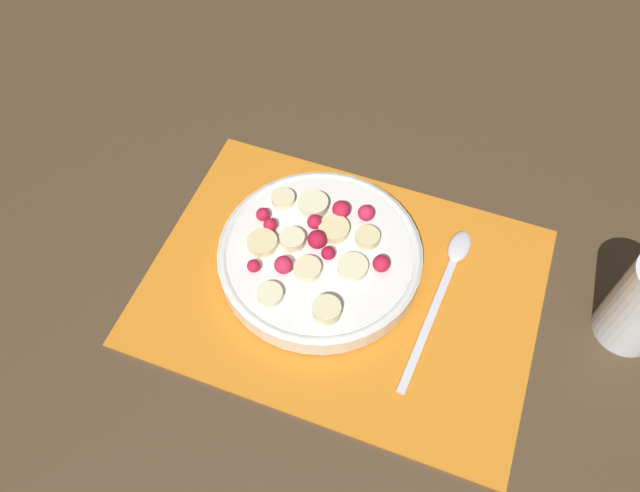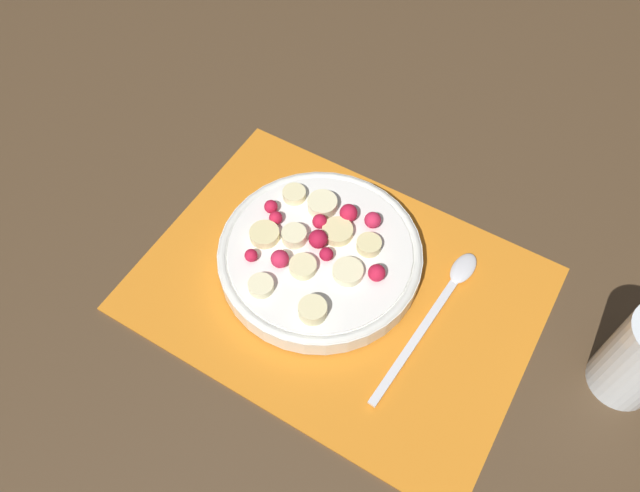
# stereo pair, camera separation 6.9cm
# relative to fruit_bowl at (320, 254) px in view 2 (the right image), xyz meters

# --- Properties ---
(ground_plane) EXTENTS (3.00, 3.00, 0.00)m
(ground_plane) POSITION_rel_fruit_bowl_xyz_m (-0.04, 0.02, -0.02)
(ground_plane) COLOR #4C3823
(placemat) EXTENTS (0.44, 0.32, 0.01)m
(placemat) POSITION_rel_fruit_bowl_xyz_m (-0.04, 0.02, -0.02)
(placemat) COLOR orange
(placemat) RESTS_ON ground_plane
(fruit_bowl) EXTENTS (0.23, 0.23, 0.05)m
(fruit_bowl) POSITION_rel_fruit_bowl_xyz_m (0.00, 0.00, 0.00)
(fruit_bowl) COLOR silver
(fruit_bowl) RESTS_ON placemat
(spoon) EXTENTS (0.03, 0.22, 0.01)m
(spoon) POSITION_rel_fruit_bowl_xyz_m (-0.14, -0.03, -0.01)
(spoon) COLOR silver
(spoon) RESTS_ON placemat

